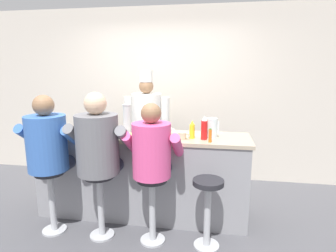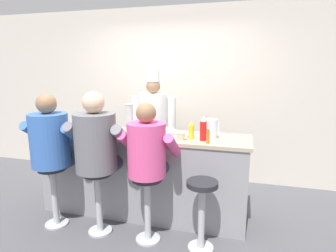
{
  "view_description": "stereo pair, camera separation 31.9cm",
  "coord_description": "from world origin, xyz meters",
  "px_view_note": "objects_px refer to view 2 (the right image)",
  "views": [
    {
      "loc": [
        0.84,
        -2.8,
        1.77
      ],
      "look_at": [
        0.32,
        0.28,
        1.12
      ],
      "focal_mm": 30.0,
      "sensor_mm": 36.0,
      "label": 1
    },
    {
      "loc": [
        1.15,
        -2.73,
        1.77
      ],
      "look_at": [
        0.32,
        0.28,
        1.12
      ],
      "focal_mm": 30.0,
      "sensor_mm": 36.0,
      "label": 2
    }
  ],
  "objects_px": {
    "diner_seated_grey": "(98,145)",
    "coffee_mug_white": "(170,131)",
    "diner_seated_pink": "(148,153)",
    "cup_stack_steel": "(129,118)",
    "cook_in_whites_near": "(154,124)",
    "empty_stool_round": "(202,204)",
    "water_pitcher_clear": "(211,129)",
    "diner_seated_blue": "(52,143)",
    "hot_sauce_bottle_orange": "(208,137)",
    "cereal_bowl": "(88,133)",
    "mustard_bottle_yellow": "(191,131)",
    "napkin_dispenser_chrome": "(157,133)",
    "breakfast_plate": "(131,135)",
    "ketchup_bottle_red": "(203,129)",
    "coffee_mug_tan": "(181,136)"
  },
  "relations": [
    {
      "from": "diner_seated_grey",
      "to": "coffee_mug_white",
      "type": "bearing_deg",
      "value": 42.62
    },
    {
      "from": "diner_seated_pink",
      "to": "cup_stack_steel",
      "type": "bearing_deg",
      "value": 127.04
    },
    {
      "from": "cup_stack_steel",
      "to": "cook_in_whites_near",
      "type": "xyz_separation_m",
      "value": [
        0.05,
        0.8,
        -0.22
      ]
    },
    {
      "from": "empty_stool_round",
      "to": "cook_in_whites_near",
      "type": "bearing_deg",
      "value": 123.96
    },
    {
      "from": "cup_stack_steel",
      "to": "diner_seated_grey",
      "type": "bearing_deg",
      "value": -101.41
    },
    {
      "from": "water_pitcher_clear",
      "to": "diner_seated_blue",
      "type": "bearing_deg",
      "value": -162.8
    },
    {
      "from": "diner_seated_pink",
      "to": "cook_in_whites_near",
      "type": "height_order",
      "value": "cook_in_whites_near"
    },
    {
      "from": "hot_sauce_bottle_orange",
      "to": "empty_stool_round",
      "type": "relative_size",
      "value": 0.21
    },
    {
      "from": "cereal_bowl",
      "to": "cup_stack_steel",
      "type": "xyz_separation_m",
      "value": [
        0.41,
        0.27,
        0.15
      ]
    },
    {
      "from": "coffee_mug_white",
      "to": "diner_seated_blue",
      "type": "height_order",
      "value": "diner_seated_blue"
    },
    {
      "from": "cook_in_whites_near",
      "to": "cereal_bowl",
      "type": "bearing_deg",
      "value": -113.11
    },
    {
      "from": "mustard_bottle_yellow",
      "to": "cup_stack_steel",
      "type": "xyz_separation_m",
      "value": [
        -0.8,
        0.15,
        0.08
      ]
    },
    {
      "from": "cup_stack_steel",
      "to": "diner_seated_blue",
      "type": "bearing_deg",
      "value": -139.26
    },
    {
      "from": "mustard_bottle_yellow",
      "to": "hot_sauce_bottle_orange",
      "type": "height_order",
      "value": "mustard_bottle_yellow"
    },
    {
      "from": "napkin_dispenser_chrome",
      "to": "diner_seated_pink",
      "type": "bearing_deg",
      "value": -86.46
    },
    {
      "from": "water_pitcher_clear",
      "to": "diner_seated_grey",
      "type": "bearing_deg",
      "value": -155.21
    },
    {
      "from": "water_pitcher_clear",
      "to": "coffee_mug_white",
      "type": "height_order",
      "value": "water_pitcher_clear"
    },
    {
      "from": "cereal_bowl",
      "to": "empty_stool_round",
      "type": "relative_size",
      "value": 0.22
    },
    {
      "from": "water_pitcher_clear",
      "to": "breakfast_plate",
      "type": "xyz_separation_m",
      "value": [
        -0.9,
        -0.15,
        -0.09
      ]
    },
    {
      "from": "coffee_mug_white",
      "to": "water_pitcher_clear",
      "type": "bearing_deg",
      "value": -6.75
    },
    {
      "from": "mustard_bottle_yellow",
      "to": "diner_seated_grey",
      "type": "height_order",
      "value": "diner_seated_grey"
    },
    {
      "from": "cereal_bowl",
      "to": "cook_in_whites_near",
      "type": "distance_m",
      "value": 1.16
    },
    {
      "from": "ketchup_bottle_red",
      "to": "cup_stack_steel",
      "type": "bearing_deg",
      "value": 169.09
    },
    {
      "from": "diner_seated_grey",
      "to": "cook_in_whites_near",
      "type": "relative_size",
      "value": 0.89
    },
    {
      "from": "breakfast_plate",
      "to": "coffee_mug_tan",
      "type": "height_order",
      "value": "coffee_mug_tan"
    },
    {
      "from": "napkin_dispenser_chrome",
      "to": "diner_seated_blue",
      "type": "distance_m",
      "value": 1.16
    },
    {
      "from": "ketchup_bottle_red",
      "to": "empty_stool_round",
      "type": "distance_m",
      "value": 0.79
    },
    {
      "from": "breakfast_plate",
      "to": "empty_stool_round",
      "type": "xyz_separation_m",
      "value": [
        0.89,
        -0.41,
        -0.54
      ]
    },
    {
      "from": "mustard_bottle_yellow",
      "to": "diner_seated_grey",
      "type": "distance_m",
      "value": 1.02
    },
    {
      "from": "coffee_mug_white",
      "to": "breakfast_plate",
      "type": "bearing_deg",
      "value": -152.97
    },
    {
      "from": "napkin_dispenser_chrome",
      "to": "diner_seated_pink",
      "type": "distance_m",
      "value": 0.4
    },
    {
      "from": "diner_seated_blue",
      "to": "hot_sauce_bottle_orange",
      "type": "bearing_deg",
      "value": 9.88
    },
    {
      "from": "mustard_bottle_yellow",
      "to": "diner_seated_grey",
      "type": "relative_size",
      "value": 0.13
    },
    {
      "from": "ketchup_bottle_red",
      "to": "coffee_mug_white",
      "type": "xyz_separation_m",
      "value": [
        -0.42,
        0.18,
        -0.09
      ]
    },
    {
      "from": "coffee_mug_tan",
      "to": "diner_seated_blue",
      "type": "bearing_deg",
      "value": -165.33
    },
    {
      "from": "ketchup_bottle_red",
      "to": "diner_seated_pink",
      "type": "relative_size",
      "value": 0.18
    },
    {
      "from": "cereal_bowl",
      "to": "napkin_dispenser_chrome",
      "type": "relative_size",
      "value": 1.37
    },
    {
      "from": "water_pitcher_clear",
      "to": "coffee_mug_tan",
      "type": "distance_m",
      "value": 0.35
    },
    {
      "from": "ketchup_bottle_red",
      "to": "empty_stool_round",
      "type": "height_order",
      "value": "ketchup_bottle_red"
    },
    {
      "from": "cereal_bowl",
      "to": "coffee_mug_tan",
      "type": "xyz_separation_m",
      "value": [
        1.11,
        0.05,
        0.02
      ]
    },
    {
      "from": "water_pitcher_clear",
      "to": "napkin_dispenser_chrome",
      "type": "bearing_deg",
      "value": -166.17
    },
    {
      "from": "breakfast_plate",
      "to": "coffee_mug_white",
      "type": "bearing_deg",
      "value": 27.03
    },
    {
      "from": "hot_sauce_bottle_orange",
      "to": "diner_seated_grey",
      "type": "xyz_separation_m",
      "value": [
        -1.11,
        -0.29,
        -0.09
      ]
    },
    {
      "from": "coffee_mug_white",
      "to": "diner_seated_grey",
      "type": "xyz_separation_m",
      "value": [
        -0.63,
        -0.58,
        -0.06
      ]
    },
    {
      "from": "ketchup_bottle_red",
      "to": "diner_seated_blue",
      "type": "bearing_deg",
      "value": -165.96
    },
    {
      "from": "mustard_bottle_yellow",
      "to": "cup_stack_steel",
      "type": "height_order",
      "value": "cup_stack_steel"
    },
    {
      "from": "breakfast_plate",
      "to": "coffee_mug_white",
      "type": "height_order",
      "value": "coffee_mug_white"
    },
    {
      "from": "breakfast_plate",
      "to": "coffee_mug_white",
      "type": "relative_size",
      "value": 2.01
    },
    {
      "from": "coffee_mug_white",
      "to": "diner_seated_blue",
      "type": "bearing_deg",
      "value": -153.96
    },
    {
      "from": "hot_sauce_bottle_orange",
      "to": "coffee_mug_white",
      "type": "xyz_separation_m",
      "value": [
        -0.49,
        0.29,
        -0.03
      ]
    }
  ]
}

